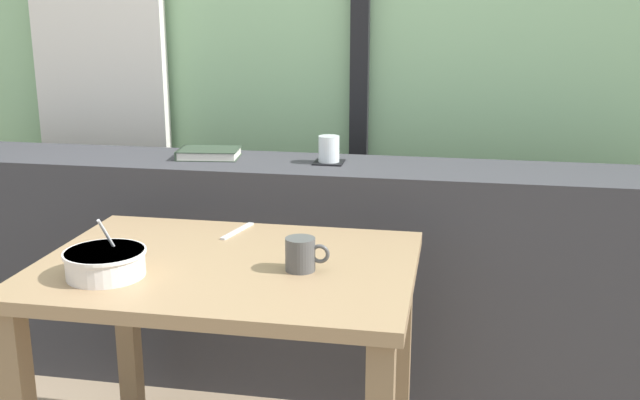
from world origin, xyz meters
name	(u,v)px	position (x,y,z in m)	size (l,w,h in m)	color
curtain_left_panel	(97,24)	(-0.93, 0.98, 1.25)	(0.56, 0.06, 2.50)	silver
window_divider_post	(360,12)	(0.14, 1.01, 1.30)	(0.07, 0.05, 2.60)	black
dark_console_ledge	(301,273)	(0.00, 0.55, 0.40)	(2.80, 0.36, 0.80)	#38383D
breakfast_table	(228,302)	(-0.05, -0.14, 0.57)	(0.98, 0.70, 0.68)	#826849
coaster_square	(329,162)	(0.10, 0.57, 0.81)	(0.10, 0.10, 0.01)	black
juice_glass	(329,150)	(0.10, 0.57, 0.85)	(0.07, 0.07, 0.09)	white
closed_book	(209,153)	(-0.34, 0.58, 0.82)	(0.23, 0.17, 0.03)	#334233
soup_bowl	(106,263)	(-0.31, -0.29, 0.72)	(0.20, 0.20, 0.15)	silver
fork_utensil	(237,231)	(-0.10, 0.12, 0.69)	(0.02, 0.17, 0.01)	silver
ceramic_mug	(301,254)	(0.15, -0.16, 0.73)	(0.11, 0.08, 0.08)	#4C4C4C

